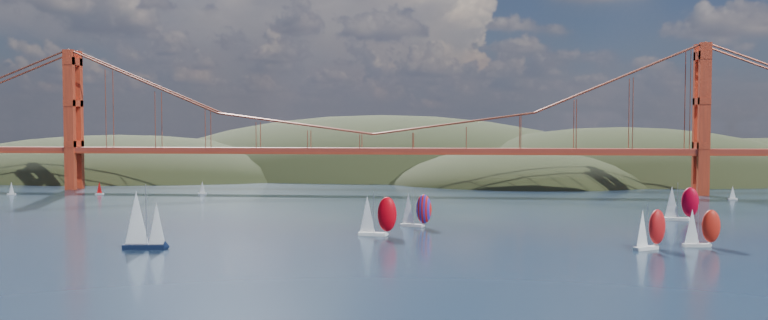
{
  "coord_description": "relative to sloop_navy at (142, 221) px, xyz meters",
  "views": [
    {
      "loc": [
        33.37,
        -102.47,
        24.83
      ],
      "look_at": [
        13.29,
        90.0,
        16.22
      ],
      "focal_mm": 35.0,
      "sensor_mm": 36.0,
      "label": 1
    }
  ],
  "objects": [
    {
      "name": "racer_1",
      "position": [
        102.14,
        10.25,
        -1.49
      ],
      "size": [
        7.97,
        6.61,
        9.16
      ],
      "rotation": [
        0.0,
        0.0,
        0.59
      ],
      "color": "silver",
      "rests_on": "ground"
    },
    {
      "name": "racer_3",
      "position": [
        122.0,
        59.5,
        -1.05
      ],
      "size": [
        8.99,
        4.71,
        10.09
      ],
      "rotation": [
        0.0,
        0.0,
        -0.2
      ],
      "color": "white",
      "rests_on": "ground"
    },
    {
      "name": "racer_2",
      "position": [
        113.62,
        14.92,
        -1.67
      ],
      "size": [
        7.75,
        3.5,
        8.77
      ],
      "rotation": [
        0.0,
        0.0,
        0.11
      ],
      "color": "silver",
      "rests_on": "ground"
    },
    {
      "name": "distant_boat_3",
      "position": [
        -30.89,
        121.68,
        -3.41
      ],
      "size": [
        3.0,
        2.0,
        4.7
      ],
      "color": "silver",
      "rests_on": "ground"
    },
    {
      "name": "headlands",
      "position": [
        75.9,
        235.99,
        -18.27
      ],
      "size": [
        725.0,
        225.0,
        96.0
      ],
      "color": "black",
      "rests_on": "ground"
    },
    {
      "name": "racer_rwb",
      "position": [
        52.98,
        39.61,
        -1.44
      ],
      "size": [
        8.29,
        5.25,
        9.27
      ],
      "rotation": [
        0.0,
        0.0,
        -0.33
      ],
      "color": "silver",
      "rests_on": "ground"
    },
    {
      "name": "distant_boat_4",
      "position": [
        156.24,
        120.09,
        -3.41
      ],
      "size": [
        3.0,
        2.0,
        4.7
      ],
      "color": "silver",
      "rests_on": "ground"
    },
    {
      "name": "ground",
      "position": [
        30.95,
        -42.3,
        -5.81
      ],
      "size": [
        1200.0,
        1200.0,
        0.0
      ],
      "primitive_type": "plane",
      "color": "black",
      "rests_on": "ground"
    },
    {
      "name": "bridge",
      "position": [
        29.21,
        137.7,
        26.42
      ],
      "size": [
        552.0,
        12.0,
        55.0
      ],
      "color": "maroon",
      "rests_on": "ground"
    },
    {
      "name": "racer_0",
      "position": [
        45.08,
        23.5,
        -1.02
      ],
      "size": [
        8.89,
        3.72,
        10.15
      ],
      "rotation": [
        0.0,
        0.0,
        -0.06
      ],
      "color": "white",
      "rests_on": "ground"
    },
    {
      "name": "sloop_navy",
      "position": [
        0.0,
        0.0,
        0.0
      ],
      "size": [
        8.71,
        5.28,
        13.17
      ],
      "rotation": [
        0.0,
        0.0,
        0.13
      ],
      "color": "black",
      "rests_on": "ground"
    },
    {
      "name": "distant_boat_1",
      "position": [
        -99.74,
        112.42,
        -3.41
      ],
      "size": [
        3.0,
        2.0,
        4.7
      ],
      "color": "silver",
      "rests_on": "ground"
    },
    {
      "name": "distant_boat_2",
      "position": [
        -68.09,
        116.55,
        -3.41
      ],
      "size": [
        3.0,
        2.0,
        4.7
      ],
      "color": "silver",
      "rests_on": "ground"
    }
  ]
}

